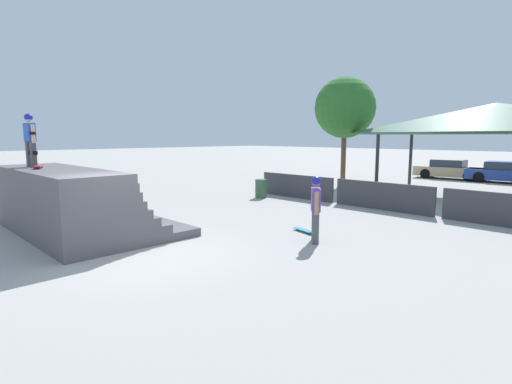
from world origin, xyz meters
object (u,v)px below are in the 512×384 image
parked_car_tan (450,170)px  trash_bin (261,189)px  tree_beside_pavilion (345,108)px  skateboard_on_deck (38,166)px  parked_car_blue (505,173)px  bystander_walking (316,204)px  skateboard_on_ground (305,230)px  skater_on_deck (30,136)px

parked_car_tan → trash_bin: bearing=-105.3°
tree_beside_pavilion → skateboard_on_deck: bearing=-88.6°
skateboard_on_deck → trash_bin: (-0.35, 9.28, -1.51)m
parked_car_blue → skateboard_on_deck: bearing=-109.1°
bystander_walking → skateboard_on_deck: bearing=87.5°
skateboard_on_ground → tree_beside_pavilion: tree_beside_pavilion is taller
bystander_walking → parked_car_tan: 19.42m
bystander_walking → trash_bin: bystander_walking is taller
skateboard_on_deck → tree_beside_pavilion: (-0.38, 15.92, 2.41)m
skater_on_deck → tree_beside_pavilion: tree_beside_pavilion is taller
trash_bin → parked_car_tan: bearing=78.8°
bystander_walking → skateboard_on_ground: size_ratio=2.04×
tree_beside_pavilion → trash_bin: bearing=-89.8°
skater_on_deck → parked_car_blue: 24.89m
parked_car_blue → trash_bin: bearing=-118.1°
bystander_walking → parked_car_tan: bystander_walking is taller
skater_on_deck → skateboard_on_deck: bearing=-7.5°
skateboard_on_deck → parked_car_tan: 24.11m
skater_on_deck → skateboard_on_deck: size_ratio=1.95×
trash_bin → parked_car_blue: bearing=67.4°
skater_on_deck → parked_car_tan: size_ratio=0.36×
tree_beside_pavilion → trash_bin: (0.02, -6.64, -3.92)m
parked_car_blue → skater_on_deck: bearing=-110.7°
skater_on_deck → trash_bin: bearing=84.0°
tree_beside_pavilion → parked_car_tan: (2.93, 8.02, -3.74)m
skateboard_on_ground → parked_car_tan: parked_car_tan is taller
parked_car_blue → parked_car_tan: bearing=175.2°
bystander_walking → tree_beside_pavilion: 13.25m
tree_beside_pavilion → skater_on_deck: bearing=-91.2°
skateboard_on_ground → parked_car_blue: size_ratio=0.20×
bystander_walking → parked_car_blue: size_ratio=0.40×
skateboard_on_ground → trash_bin: (-5.57, 3.78, 0.37)m
bystander_walking → tree_beside_pavilion: size_ratio=0.29×
skater_on_deck → skateboard_on_deck: skater_on_deck is taller
tree_beside_pavilion → trash_bin: 7.71m
tree_beside_pavilion → skateboard_on_ground: bearing=-61.8°
parked_car_blue → skateboard_on_ground: bearing=-97.2°
skateboard_on_deck → tree_beside_pavilion: 16.11m
parked_car_tan → parked_car_blue: size_ratio=1.00×
tree_beside_pavilion → parked_car_tan: bearing=69.9°
skateboard_on_deck → skateboard_on_ground: (5.22, 5.50, -1.87)m
skateboard_on_ground → parked_car_blue: 18.50m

